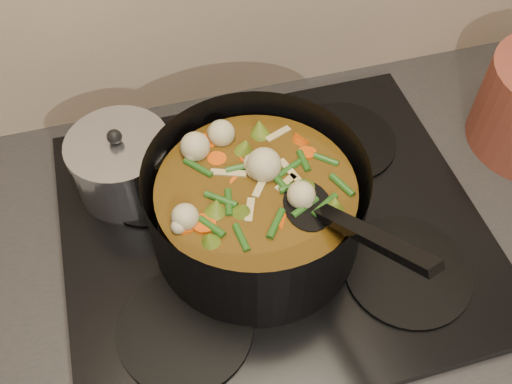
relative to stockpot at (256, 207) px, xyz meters
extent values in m
cube|color=brown|center=(0.03, 0.01, -0.57)|extent=(2.60, 0.60, 0.86)
cube|color=black|center=(0.03, 0.01, -0.11)|extent=(2.64, 0.64, 0.05)
cube|color=black|center=(0.03, 0.01, -0.08)|extent=(0.62, 0.54, 0.02)
cylinder|color=black|center=(-0.13, -0.12, -0.07)|extent=(0.18, 0.18, 0.01)
cylinder|color=black|center=(0.19, -0.12, -0.07)|extent=(0.18, 0.18, 0.01)
cylinder|color=black|center=(-0.13, 0.14, -0.07)|extent=(0.18, 0.18, 0.01)
cylinder|color=black|center=(0.19, 0.14, -0.07)|extent=(0.18, 0.18, 0.01)
cylinder|color=black|center=(0.00, 0.00, 0.00)|extent=(0.33, 0.33, 0.15)
cylinder|color=black|center=(0.00, 0.00, -0.06)|extent=(0.29, 0.29, 0.01)
cylinder|color=#5F3F10|center=(0.00, 0.00, -0.01)|extent=(0.27, 0.27, 0.10)
cylinder|color=#F25F0B|center=(0.04, 0.00, 0.04)|extent=(0.03, 0.03, 0.03)
cylinder|color=#F25F0B|center=(0.04, 0.06, 0.04)|extent=(0.04, 0.04, 0.03)
cylinder|color=#F25F0B|center=(-0.03, 0.10, 0.04)|extent=(0.04, 0.04, 0.03)
cylinder|color=#F25F0B|center=(-0.05, 0.02, 0.04)|extent=(0.03, 0.04, 0.03)
cylinder|color=#F25F0B|center=(-0.07, -0.05, 0.04)|extent=(0.04, 0.04, 0.03)
cylinder|color=#F25F0B|center=(0.00, -0.04, 0.04)|extent=(0.04, 0.04, 0.03)
cylinder|color=#F25F0B|center=(0.06, -0.04, 0.04)|extent=(0.04, 0.04, 0.03)
cylinder|color=#F25F0B|center=(0.10, 0.03, 0.04)|extent=(0.04, 0.03, 0.03)
cylinder|color=#F25F0B|center=(0.02, 0.05, 0.04)|extent=(0.04, 0.04, 0.03)
cylinder|color=#F25F0B|center=(-0.05, 0.07, 0.04)|extent=(0.04, 0.04, 0.03)
cylinder|color=#F25F0B|center=(-0.04, 0.00, 0.04)|extent=(0.03, 0.03, 0.03)
sphere|color=beige|center=(0.06, 0.00, 0.05)|extent=(0.04, 0.04, 0.04)
sphere|color=beige|center=(0.00, 0.06, 0.05)|extent=(0.04, 0.04, 0.04)
sphere|color=beige|center=(-0.06, -0.01, 0.05)|extent=(0.04, 0.04, 0.04)
sphere|color=beige|center=(0.01, -0.06, 0.05)|extent=(0.04, 0.04, 0.04)
sphere|color=beige|center=(0.06, 0.01, 0.05)|extent=(0.04, 0.04, 0.04)
cone|color=olive|center=(-0.07, -0.05, 0.05)|extent=(0.04, 0.04, 0.04)
cone|color=olive|center=(0.03, -0.08, 0.05)|extent=(0.04, 0.04, 0.04)
cone|color=olive|center=(0.09, 0.01, 0.05)|extent=(0.04, 0.04, 0.04)
cone|color=olive|center=(0.02, 0.08, 0.05)|extent=(0.04, 0.04, 0.04)
cone|color=olive|center=(-0.07, 0.05, 0.05)|extent=(0.04, 0.04, 0.04)
cone|color=olive|center=(-0.07, -0.06, 0.05)|extent=(0.04, 0.04, 0.04)
cone|color=olive|center=(0.03, -0.08, 0.05)|extent=(0.04, 0.04, 0.04)
cylinder|color=#23591A|center=(0.03, 0.03, 0.05)|extent=(0.01, 0.04, 0.01)
cylinder|color=#23591A|center=(0.00, 0.10, 0.05)|extent=(0.04, 0.03, 0.01)
cylinder|color=#23591A|center=(-0.06, 0.06, 0.05)|extent=(0.04, 0.02, 0.01)
cylinder|color=#23591A|center=(-0.07, 0.00, 0.05)|extent=(0.03, 0.04, 0.01)
cylinder|color=#23591A|center=(-0.03, -0.03, 0.05)|extent=(0.03, 0.04, 0.01)
cylinder|color=#23591A|center=(0.00, -0.10, 0.05)|extent=(0.04, 0.02, 0.01)
cylinder|color=#23591A|center=(0.06, -0.06, 0.05)|extent=(0.04, 0.03, 0.01)
cylinder|color=#23591A|center=(0.06, 0.00, 0.05)|extent=(0.01, 0.04, 0.01)
cylinder|color=#23591A|center=(0.03, 0.03, 0.05)|extent=(0.04, 0.03, 0.01)
cylinder|color=#23591A|center=(0.00, 0.10, 0.05)|extent=(0.04, 0.02, 0.01)
cylinder|color=#23591A|center=(-0.06, 0.06, 0.05)|extent=(0.03, 0.04, 0.01)
cylinder|color=#23591A|center=(-0.07, 0.00, 0.05)|extent=(0.03, 0.04, 0.01)
cylinder|color=#23591A|center=(-0.03, -0.03, 0.05)|extent=(0.04, 0.02, 0.01)
cylinder|color=#23591A|center=(0.00, -0.10, 0.05)|extent=(0.04, 0.03, 0.01)
cylinder|color=#23591A|center=(0.06, -0.06, 0.05)|extent=(0.01, 0.04, 0.01)
cube|color=tan|center=(-0.07, 0.02, 0.05)|extent=(0.04, 0.01, 0.00)
cube|color=tan|center=(-0.03, -0.07, 0.05)|extent=(0.02, 0.04, 0.00)
cube|color=tan|center=(0.06, -0.04, 0.05)|extent=(0.04, 0.03, 0.00)
cube|color=tan|center=(0.05, 0.05, 0.05)|extent=(0.04, 0.04, 0.00)
cube|color=tan|center=(-0.05, 0.06, 0.05)|extent=(0.03, 0.04, 0.00)
cube|color=tan|center=(-0.07, -0.03, 0.05)|extent=(0.04, 0.02, 0.00)
ellipsoid|color=black|center=(0.06, -0.05, 0.04)|extent=(0.07, 0.09, 0.01)
cube|color=black|center=(0.10, -0.14, 0.10)|extent=(0.08, 0.18, 0.11)
cylinder|color=silver|center=(-0.17, 0.14, -0.02)|extent=(0.15, 0.15, 0.09)
cylinder|color=silver|center=(-0.17, 0.14, 0.03)|extent=(0.15, 0.15, 0.01)
sphere|color=black|center=(-0.17, 0.14, 0.04)|extent=(0.02, 0.02, 0.02)
camera|label=1|loc=(-0.13, -0.45, 0.64)|focal=40.00mm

